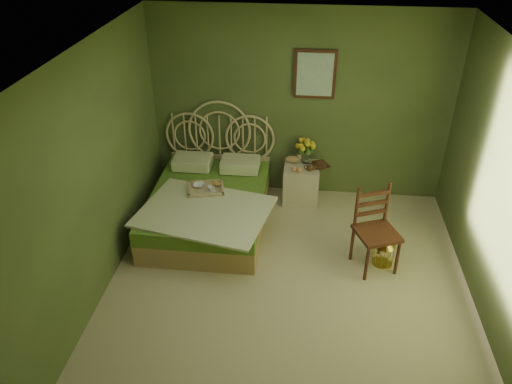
# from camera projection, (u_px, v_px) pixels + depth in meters

# --- Properties ---
(floor) EXTENTS (4.50, 4.50, 0.00)m
(floor) POSITION_uv_depth(u_px,v_px,m) (287.00, 295.00, 5.44)
(floor) COLOR tan
(floor) RESTS_ON ground
(ceiling) EXTENTS (4.50, 4.50, 0.00)m
(ceiling) POSITION_uv_depth(u_px,v_px,m) (297.00, 59.00, 4.08)
(ceiling) COLOR silver
(ceiling) RESTS_ON wall_back
(wall_back) EXTENTS (4.00, 0.00, 4.00)m
(wall_back) POSITION_uv_depth(u_px,v_px,m) (300.00, 106.00, 6.66)
(wall_back) COLOR #586434
(wall_back) RESTS_ON floor
(wall_left) EXTENTS (0.00, 4.50, 4.50)m
(wall_left) POSITION_uv_depth(u_px,v_px,m) (90.00, 183.00, 4.94)
(wall_left) COLOR #586434
(wall_left) RESTS_ON floor
(wall_right) EXTENTS (0.00, 4.50, 4.50)m
(wall_right) POSITION_uv_depth(u_px,v_px,m) (509.00, 207.00, 4.57)
(wall_right) COLOR #586434
(wall_right) RESTS_ON floor
(wall_art) EXTENTS (0.54, 0.04, 0.64)m
(wall_art) POSITION_uv_depth(u_px,v_px,m) (315.00, 74.00, 6.39)
(wall_art) COLOR #3C1D10
(wall_art) RESTS_ON wall_back
(bed) EXTENTS (1.70, 2.15, 1.33)m
(bed) POSITION_uv_depth(u_px,v_px,m) (209.00, 203.00, 6.48)
(bed) COLOR tan
(bed) RESTS_ON floor
(nightstand) EXTENTS (0.48, 0.49, 0.96)m
(nightstand) POSITION_uv_depth(u_px,v_px,m) (302.00, 178.00, 6.94)
(nightstand) COLOR beige
(nightstand) RESTS_ON floor
(chair) EXTENTS (0.58, 0.58, 1.00)m
(chair) POSITION_uv_depth(u_px,v_px,m) (377.00, 223.00, 5.64)
(chair) COLOR #3C1D10
(chair) RESTS_ON floor
(birdcage) EXTENTS (0.23, 0.23, 0.35)m
(birdcage) POSITION_uv_depth(u_px,v_px,m) (384.00, 252.00, 5.81)
(birdcage) COLOR gold
(birdcage) RESTS_ON floor
(book_lower) EXTENTS (0.27, 0.30, 0.02)m
(book_lower) POSITION_uv_depth(u_px,v_px,m) (315.00, 166.00, 6.82)
(book_lower) COLOR #381E0F
(book_lower) RESTS_ON nightstand
(book_upper) EXTENTS (0.18, 0.23, 0.02)m
(book_upper) POSITION_uv_depth(u_px,v_px,m) (315.00, 165.00, 6.81)
(book_upper) COLOR #472819
(book_upper) RESTS_ON nightstand
(cereal_bowl) EXTENTS (0.15, 0.15, 0.04)m
(cereal_bowl) POSITION_uv_depth(u_px,v_px,m) (199.00, 185.00, 6.40)
(cereal_bowl) COLOR white
(cereal_bowl) RESTS_ON bed
(coffee_cup) EXTENTS (0.10, 0.10, 0.08)m
(coffee_cup) POSITION_uv_depth(u_px,v_px,m) (211.00, 189.00, 6.28)
(coffee_cup) COLOR white
(coffee_cup) RESTS_ON bed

